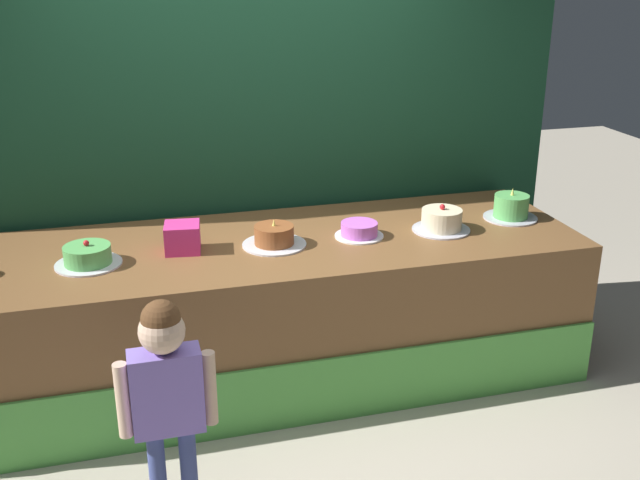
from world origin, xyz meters
TOP-DOWN VIEW (x-y plane):
  - ground_plane at (0.00, 0.00)m, footprint 12.00×12.00m
  - stage_platform at (0.00, 0.55)m, footprint 3.45×1.13m
  - curtain_backdrop at (0.00, 1.21)m, footprint 4.00×0.08m
  - child_figure at (-0.68, -0.55)m, footprint 0.41×0.19m
  - pink_box at (-0.49, 0.54)m, footprint 0.21×0.20m
  - cake_far_left at (-0.98, 0.48)m, footprint 0.34×0.34m
  - cake_left at (0.00, 0.49)m, footprint 0.35×0.35m
  - cake_center at (0.49, 0.50)m, footprint 0.28×0.28m
  - cake_right at (0.98, 0.47)m, footprint 0.33×0.33m
  - cake_far_right at (1.47, 0.56)m, footprint 0.32×0.32m

SIDE VIEW (x-z plane):
  - ground_plane at x=0.00m, z-range 0.00..0.00m
  - stage_platform at x=0.00m, z-range 0.00..0.83m
  - child_figure at x=-0.68m, z-range 0.15..1.21m
  - cake_center at x=0.49m, z-range 0.83..0.91m
  - cake_far_left at x=-0.98m, z-range 0.81..0.95m
  - cake_left at x=0.00m, z-range 0.81..0.96m
  - cake_right at x=0.98m, z-range 0.81..0.97m
  - cake_far_right at x=1.47m, z-range 0.80..1.00m
  - pink_box at x=-0.49m, z-range 0.83..0.99m
  - curtain_backdrop at x=0.00m, z-range 0.00..2.77m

